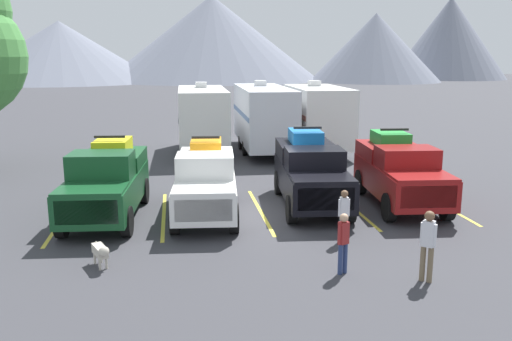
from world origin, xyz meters
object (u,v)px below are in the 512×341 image
(pickup_truck_d, at_px, (399,171))
(dog, at_px, (101,252))
(pickup_truck_a, at_px, (107,181))
(camper_trailer_c, at_px, (318,116))
(camper_trailer_a, at_px, (202,117))
(person_b, at_px, (344,212))
(camper_trailer_b, at_px, (263,115))
(person_a, at_px, (428,241))
(pickup_truck_c, at_px, (310,171))
(person_c, at_px, (343,239))
(pickup_truck_b, at_px, (206,180))

(pickup_truck_d, distance_m, dog, 10.71)
(pickup_truck_a, height_order, camper_trailer_c, camper_trailer_c)
(camper_trailer_a, height_order, dog, camper_trailer_a)
(person_b, bearing_deg, camper_trailer_c, 78.15)
(camper_trailer_b, relative_size, dog, 10.09)
(person_a, xyz_separation_m, dog, (-7.64, 1.99, -0.57))
(camper_trailer_a, bearing_deg, pickup_truck_d, -60.42)
(camper_trailer_b, distance_m, person_a, 17.75)
(pickup_truck_d, bearing_deg, person_b, -131.49)
(pickup_truck_d, relative_size, dog, 5.94)
(pickup_truck_c, relative_size, camper_trailer_c, 0.76)
(pickup_truck_d, height_order, person_c, pickup_truck_d)
(pickup_truck_d, bearing_deg, pickup_truck_b, -178.49)
(person_a, bearing_deg, camper_trailer_a, 103.60)
(pickup_truck_b, xyz_separation_m, pickup_truck_c, (3.69, 0.54, 0.06))
(pickup_truck_a, distance_m, camper_trailer_b, 13.27)
(camper_trailer_a, relative_size, camper_trailer_b, 0.87)
(camper_trailer_c, bearing_deg, person_a, -96.26)
(pickup_truck_d, height_order, camper_trailer_a, camper_trailer_a)
(pickup_truck_a, distance_m, pickup_truck_d, 10.02)
(pickup_truck_a, distance_m, camper_trailer_a, 11.78)
(camper_trailer_a, height_order, person_c, camper_trailer_a)
(pickup_truck_c, bearing_deg, dog, -143.51)
(pickup_truck_b, relative_size, person_b, 3.62)
(pickup_truck_a, bearing_deg, person_b, -27.11)
(person_c, bearing_deg, person_a, -22.50)
(person_a, distance_m, person_c, 1.95)
(pickup_truck_b, bearing_deg, camper_trailer_b, 71.54)
(camper_trailer_c, bearing_deg, pickup_truck_c, -106.16)
(pickup_truck_c, height_order, camper_trailer_c, camper_trailer_c)
(person_a, bearing_deg, camper_trailer_c, 83.74)
(pickup_truck_d, height_order, person_a, pickup_truck_d)
(camper_trailer_b, distance_m, person_c, 17.01)
(pickup_truck_d, xyz_separation_m, person_a, (-2.05, -6.49, -0.22))
(person_a, bearing_deg, pickup_truck_b, 127.08)
(camper_trailer_c, bearing_deg, camper_trailer_b, 166.03)
(pickup_truck_b, xyz_separation_m, pickup_truck_d, (6.82, 0.18, 0.04))
(person_b, bearing_deg, pickup_truck_d, 48.51)
(camper_trailer_c, height_order, person_b, camper_trailer_c)
(dog, bearing_deg, person_b, 8.17)
(pickup_truck_a, distance_m, person_a, 10.25)
(camper_trailer_b, relative_size, person_c, 6.00)
(camper_trailer_c, relative_size, person_b, 4.78)
(camper_trailer_c, height_order, dog, camper_trailer_c)
(camper_trailer_a, xyz_separation_m, camper_trailer_c, (6.12, -0.61, 0.03))
(person_a, bearing_deg, person_c, 157.50)
(pickup_truck_b, bearing_deg, person_c, -61.89)
(pickup_truck_b, relative_size, pickup_truck_c, 0.99)
(pickup_truck_b, bearing_deg, pickup_truck_c, 8.37)
(pickup_truck_a, relative_size, person_c, 3.64)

